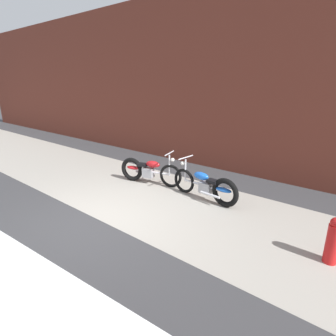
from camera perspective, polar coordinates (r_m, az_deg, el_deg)
name	(u,v)px	position (r m, az deg, el deg)	size (l,w,h in m)	color
ground_plane	(99,220)	(6.38, -14.05, -10.45)	(80.00, 80.00, 0.00)	#38383A
sidewalk_slab	(152,196)	(7.43, -3.26, -5.74)	(36.00, 3.50, 0.01)	#9E998E
brick_building_wall	(221,82)	(9.65, 10.97, 17.17)	(36.00, 0.50, 5.84)	brown
motorcycle_red	(146,170)	(8.22, -4.58, -0.49)	(1.97, 0.75, 1.03)	black
motorcycle_blue	(208,186)	(7.05, 8.37, -3.77)	(2.01, 0.58, 1.03)	black
fire_hydrant	(333,240)	(5.45, 31.07, -12.73)	(0.22, 0.22, 0.84)	red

